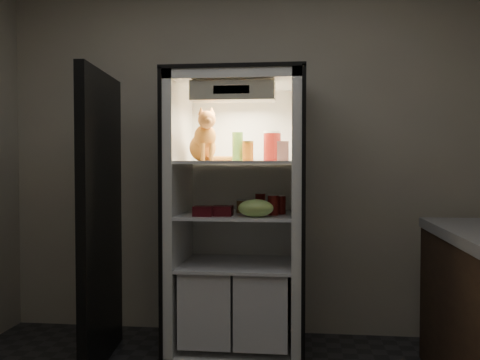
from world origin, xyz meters
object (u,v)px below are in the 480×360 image
Objects in this scene: refrigerator at (238,234)px; condiment_jar at (241,206)px; cream_carton at (283,151)px; berry_box_left at (204,211)px; soda_can_b at (281,205)px; berry_box_right at (222,211)px; tabby_cat at (204,141)px; soda_can_a at (260,203)px; soda_can_c at (273,205)px; salsa_jar at (248,151)px; mayo_tub at (246,151)px; pepper_jar at (272,146)px; parmesan_shaker at (238,147)px; grape_bag at (256,208)px.

refrigerator is 20.31× the size of condiment_jar.
berry_box_left is (-0.50, -0.02, -0.38)m from cream_carton.
soda_can_b reaches higher than berry_box_right.
cream_carton is (0.53, -0.14, -0.07)m from tabby_cat.
berry_box_right is at bearing -128.82° from soda_can_a.
tabby_cat is 0.62m from soda_can_c.
soda_can_a is at bearing 41.76° from berry_box_left.
tabby_cat is 2.73× the size of salsa_jar.
berry_box_right is at bearing -157.38° from soda_can_b.
mayo_tub is at bearing 144.85° from soda_can_b.
pepper_jar reaches higher than soda_can_a.
soda_can_b is (-0.02, 0.15, -0.35)m from cream_carton.
salsa_jar is at bearing -81.14° from mayo_tub.
salsa_jar is 1.04× the size of berry_box_left.
tabby_cat reaches higher than pepper_jar.
berry_box_right is at bearing -141.67° from salsa_jar.
salsa_jar is (0.29, -0.02, -0.07)m from tabby_cat.
parmesan_shaker is at bearing -88.99° from refrigerator.
pepper_jar is 0.49m from grape_bag.
soda_can_a and soda_can_c have the same top height.
soda_can_c is 1.06× the size of berry_box_left.
berry_box_right is (0.14, -0.14, -0.45)m from tabby_cat.
tabby_cat is at bearing 164.76° from cream_carton.
parmesan_shaker is at bearing -122.74° from condiment_jar.
refrigerator is 14.79× the size of berry_box_right.
soda_can_b is 0.96× the size of berry_box_right.
grape_bag is (0.14, -0.22, -0.39)m from parmesan_shaker.
tabby_cat is 3.80× the size of condiment_jar.
mayo_tub is 0.46m from soda_can_b.
soda_can_c is at bearing 50.37° from grape_bag.
salsa_jar is 0.49m from berry_box_left.
grape_bag is at bearing -90.53° from soda_can_a.
tabby_cat is at bearing -173.36° from parmesan_shaker.
soda_can_c is 0.16m from grape_bag.
refrigerator is at bearing 52.02° from berry_box_left.
parmesan_shaker is 0.40m from condiment_jar.
soda_can_b is at bearing 97.07° from cream_carton.
parmesan_shaker is 0.45m from berry_box_right.
berry_box_left is at bearing -123.81° from mayo_tub.
soda_can_c is at bearing -15.97° from salsa_jar.
cream_carton is (0.08, -0.22, -0.04)m from pepper_jar.
soda_can_a reaches higher than condiment_jar.
grape_bag is 1.74× the size of berry_box_right.
tabby_cat is at bearing 171.34° from soda_can_c.
berry_box_right is at bearing 167.02° from grape_bag.
grape_bag is at bearing -4.19° from berry_box_left.
cream_carton is (0.31, -0.17, -0.03)m from parmesan_shaker.
soda_can_c is (-0.07, 0.07, -0.35)m from cream_carton.
soda_can_a reaches higher than soda_can_b.
condiment_jar is (-0.02, -0.12, -0.37)m from mayo_tub.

